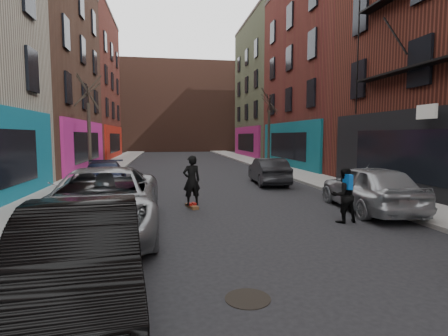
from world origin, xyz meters
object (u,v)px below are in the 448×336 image
object	(u,v)px
tree_left_far	(89,120)
parked_left_far	(102,201)
pedestrian	(344,195)
skateboarder	(192,180)
tree_right_far	(269,122)
parked_left_end	(104,178)
parked_right_far	(369,188)
manhole	(248,299)
skateboard	(192,206)
parked_right_end	(268,171)
parked_left_mid	(80,259)

from	to	relation	value
tree_left_far	parked_left_far	bearing A→B (deg)	-77.46
parked_left_far	pedestrian	bearing A→B (deg)	-0.66
skateboarder	parked_left_far	bearing A→B (deg)	33.65
tree_right_far	parked_left_end	distance (m)	15.93
tree_left_far	parked_left_far	distance (m)	12.43
parked_right_far	manhole	bearing A→B (deg)	50.12
parked_left_end	skateboard	size ratio (longest dim) A/B	5.79
parked_right_end	manhole	bearing A→B (deg)	75.73
parked_left_far	parked_right_end	size ratio (longest dim) A/B	1.46
parked_right_far	pedestrian	size ratio (longest dim) A/B	2.92
tree_left_far	skateboard	bearing A→B (deg)	-60.66
parked_left_far	skateboard	bearing A→B (deg)	47.61
parked_left_mid	parked_left_far	bearing A→B (deg)	87.93
parked_right_end	skateboard	world-z (taller)	parked_right_end
parked_left_mid	skateboard	distance (m)	7.16
parked_left_far	parked_right_end	bearing A→B (deg)	48.67
tree_left_far	skateboarder	size ratio (longest dim) A/B	3.82
parked_left_mid	parked_left_end	bearing A→B (deg)	90.38
tree_right_far	tree_left_far	bearing A→B (deg)	-154.18
tree_left_far	parked_right_end	distance (m)	10.50
skateboarder	pedestrian	world-z (taller)	skateboarder
parked_right_end	pedestrian	xyz separation A→B (m)	(-0.20, -7.97, 0.12)
tree_left_far	manhole	size ratio (longest dim) A/B	9.29
tree_left_far	parked_left_end	xyz separation A→B (m)	(1.60, -5.35, -2.71)
parked_right_end	skateboarder	size ratio (longest dim) A/B	2.39
skateboard	manhole	size ratio (longest dim) A/B	1.14
skateboard	manhole	bearing A→B (deg)	-102.63
tree_right_far	parked_right_end	distance (m)	10.66
skateboarder	parked_right_far	bearing A→B (deg)	150.31
tree_left_far	parked_right_end	world-z (taller)	tree_left_far
manhole	parked_left_far	bearing A→B (deg)	124.30
tree_right_far	manhole	size ratio (longest dim) A/B	9.71
parked_left_mid	tree_right_far	bearing A→B (deg)	59.54
parked_left_end	parked_right_end	xyz separation A→B (m)	(7.80, 1.53, -0.00)
parked_right_end	parked_right_far	bearing A→B (deg)	105.78
skateboard	skateboarder	xyz separation A→B (m)	(0.00, 0.00, 0.90)
parked_right_end	skateboarder	bearing A→B (deg)	54.55
tree_left_far	parked_right_end	bearing A→B (deg)	-22.13
parked_left_far	manhole	xyz separation A→B (m)	(2.77, -4.06, -0.82)
tree_left_far	parked_right_far	size ratio (longest dim) A/B	1.43
tree_left_far	parked_left_mid	xyz separation A→B (m)	(3.00, -15.87, -2.63)
parked_right_end	skateboarder	distance (m)	6.79
tree_right_far	parked_left_far	size ratio (longest dim) A/B	1.14
skateboard	tree_right_far	bearing A→B (deg)	48.85
parked_left_mid	parked_left_far	world-z (taller)	parked_left_far
tree_left_far	skateboarder	world-z (taller)	tree_left_far
tree_right_far	parked_left_mid	size ratio (longest dim) A/B	1.49
tree_left_far	manhole	distance (m)	17.15
parked_left_end	manhole	world-z (taller)	parked_left_end
parked_left_mid	parked_right_end	bearing A→B (deg)	54.82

